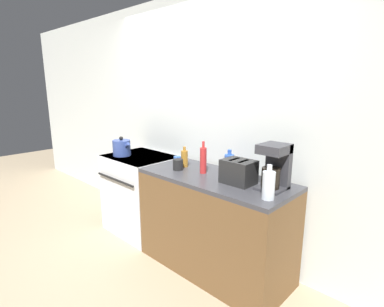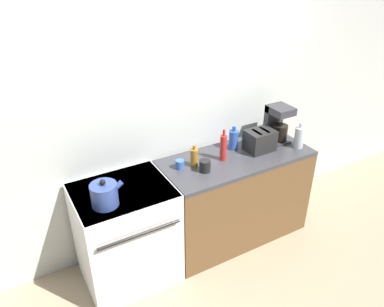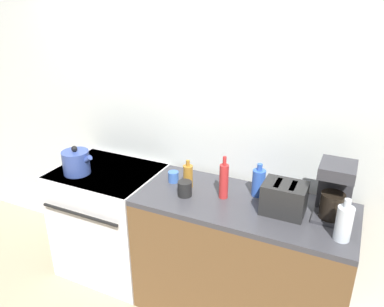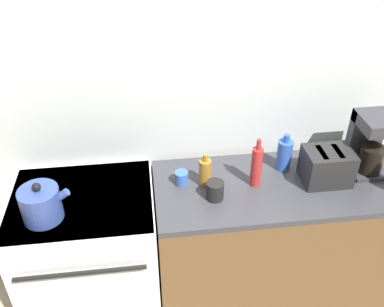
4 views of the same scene
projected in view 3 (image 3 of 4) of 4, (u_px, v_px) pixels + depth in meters
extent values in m
cube|color=silver|center=(197.00, 118.00, 2.77)|extent=(8.00, 0.05, 2.60)
cube|color=silver|center=(111.00, 221.00, 3.04)|extent=(0.77, 0.63, 0.90)
cube|color=black|center=(106.00, 172.00, 2.86)|extent=(0.76, 0.61, 0.02)
cylinder|color=black|center=(77.00, 174.00, 2.82)|extent=(0.20, 0.20, 0.01)
cylinder|color=black|center=(115.00, 183.00, 2.68)|extent=(0.20, 0.20, 0.01)
cylinder|color=black|center=(99.00, 161.00, 3.04)|extent=(0.20, 0.20, 0.01)
cylinder|color=black|center=(135.00, 169.00, 2.90)|extent=(0.20, 0.20, 0.01)
cylinder|color=black|center=(79.00, 215.00, 2.65)|extent=(0.66, 0.02, 0.02)
cube|color=brown|center=(240.00, 261.00, 2.60)|extent=(1.41, 0.61, 0.87)
cube|color=#38383D|center=(244.00, 205.00, 2.43)|extent=(1.41, 0.61, 0.04)
cylinder|color=#33478C|center=(76.00, 162.00, 2.78)|extent=(0.20, 0.20, 0.18)
sphere|color=black|center=(74.00, 149.00, 2.74)|extent=(0.04, 0.04, 0.04)
cylinder|color=#33478C|center=(86.00, 160.00, 2.73)|extent=(0.11, 0.04, 0.10)
cube|color=black|center=(284.00, 198.00, 2.28)|extent=(0.26, 0.20, 0.20)
cube|color=black|center=(278.00, 183.00, 2.26)|extent=(0.03, 0.14, 0.01)
cube|color=black|center=(293.00, 186.00, 2.22)|extent=(0.03, 0.14, 0.01)
cube|color=#333338|center=(330.00, 216.00, 2.26)|extent=(0.20, 0.23, 0.02)
cube|color=#333338|center=(336.00, 185.00, 2.26)|extent=(0.20, 0.06, 0.36)
cube|color=#333338|center=(338.00, 170.00, 2.14)|extent=(0.20, 0.23, 0.07)
cylinder|color=black|center=(332.00, 206.00, 2.20)|extent=(0.14, 0.14, 0.16)
cylinder|color=silver|center=(344.00, 224.00, 2.02)|extent=(0.09, 0.09, 0.20)
cylinder|color=silver|center=(348.00, 204.00, 1.97)|extent=(0.04, 0.04, 0.05)
cylinder|color=#9E6B23|center=(188.00, 176.00, 2.59)|extent=(0.07, 0.07, 0.16)
cylinder|color=#9E6B23|center=(188.00, 163.00, 2.55)|extent=(0.03, 0.03, 0.04)
cylinder|color=#B72828|center=(224.00, 181.00, 2.44)|extent=(0.06, 0.06, 0.24)
cylinder|color=#B72828|center=(225.00, 161.00, 2.38)|extent=(0.02, 0.02, 0.06)
cylinder|color=#2D56B7|center=(259.00, 183.00, 2.48)|extent=(0.09, 0.09, 0.18)
cylinder|color=#2D56B7|center=(260.00, 167.00, 2.43)|extent=(0.03, 0.03, 0.05)
cylinder|color=black|center=(185.00, 189.00, 2.49)|extent=(0.10, 0.10, 0.10)
cylinder|color=#3860B2|center=(173.00, 177.00, 2.68)|extent=(0.08, 0.08, 0.08)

